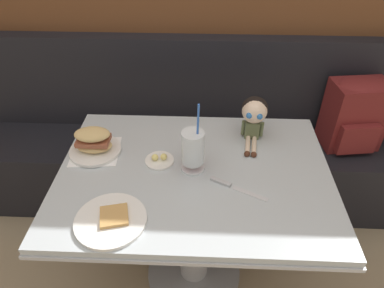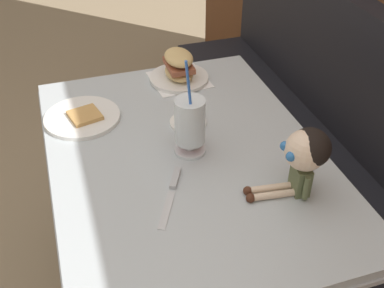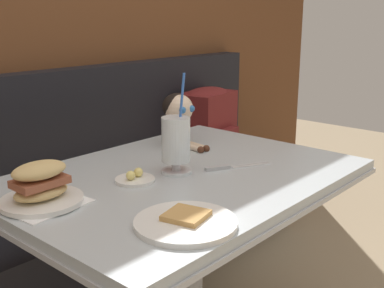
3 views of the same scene
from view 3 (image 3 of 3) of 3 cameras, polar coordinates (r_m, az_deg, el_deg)
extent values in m
cube|color=brown|center=(2.15, -19.12, 13.51)|extent=(4.40, 0.08, 2.40)
cube|color=black|center=(2.16, -13.04, -13.01)|extent=(2.60, 0.48, 0.45)
cube|color=black|center=(2.14, -16.82, 0.77)|extent=(2.60, 0.10, 0.55)
cube|color=#B2BCC1|center=(1.55, -1.27, -3.98)|extent=(1.10, 0.80, 0.03)
cube|color=#B7BABF|center=(1.56, -1.27, -4.78)|extent=(1.11, 0.81, 0.02)
cylinder|color=#A5A8AD|center=(1.70, -1.20, -15.45)|extent=(0.14, 0.14, 0.65)
cylinder|color=white|center=(1.18, -0.74, -9.21)|extent=(0.25, 0.25, 0.01)
cube|color=tan|center=(1.19, -0.70, -8.33)|extent=(0.11, 0.11, 0.01)
cylinder|color=silver|center=(1.55, -1.86, -3.22)|extent=(0.10, 0.10, 0.01)
cylinder|color=silver|center=(1.54, -1.87, -2.51)|extent=(0.03, 0.03, 0.03)
cylinder|color=silver|center=(1.52, -1.90, 0.55)|extent=(0.09, 0.09, 0.14)
cylinder|color=pink|center=(1.52, -1.90, 0.27)|extent=(0.08, 0.08, 0.12)
cylinder|color=blue|center=(1.50, -1.29, 4.18)|extent=(0.02, 0.03, 0.22)
cube|color=white|center=(1.37, -17.13, -6.63)|extent=(0.22, 0.22, 0.00)
cylinder|color=white|center=(1.36, -17.15, -6.32)|extent=(0.22, 0.22, 0.01)
ellipsoid|color=tan|center=(1.36, -17.23, -5.35)|extent=(0.15, 0.10, 0.04)
cube|color=#995138|center=(1.35, -17.32, -4.23)|extent=(0.14, 0.09, 0.02)
ellipsoid|color=tan|center=(1.34, -17.43, -2.94)|extent=(0.15, 0.10, 0.04)
cylinder|color=white|center=(1.48, -6.68, -4.18)|extent=(0.12, 0.12, 0.01)
sphere|color=#F4E07A|center=(1.46, -7.18, -3.66)|extent=(0.03, 0.03, 0.03)
sphere|color=#F4E07A|center=(1.49, -6.29, -3.29)|extent=(0.03, 0.03, 0.03)
cube|color=silver|center=(1.63, 6.91, -2.47)|extent=(0.13, 0.08, 0.00)
cube|color=#B2B5BA|center=(1.58, 3.00, -2.82)|extent=(0.08, 0.05, 0.01)
cube|color=#5B6642|center=(1.87, -1.55, 1.23)|extent=(0.07, 0.05, 0.08)
sphere|color=beige|center=(1.85, -1.57, 4.16)|extent=(0.11, 0.11, 0.11)
ellipsoid|color=black|center=(1.85, -1.81, 4.46)|extent=(0.12, 0.12, 0.10)
sphere|color=#2D6BB2|center=(1.80, -1.12, 3.98)|extent=(0.03, 0.03, 0.03)
sphere|color=#2D6BB2|center=(1.82, -0.06, 4.16)|extent=(0.03, 0.03, 0.03)
cylinder|color=beige|center=(1.81, -0.26, -0.30)|extent=(0.03, 0.12, 0.02)
cylinder|color=beige|center=(1.83, 0.40, -0.15)|extent=(0.03, 0.12, 0.02)
sphere|color=#4C2819|center=(1.77, 1.02, -0.69)|extent=(0.03, 0.03, 0.03)
sphere|color=#4C2819|center=(1.78, 1.69, -0.53)|extent=(0.03, 0.03, 0.03)
cylinder|color=#5B6642|center=(1.84, -2.53, 1.15)|extent=(0.02, 0.02, 0.07)
cylinder|color=#5B6642|center=(1.89, -0.60, 1.55)|extent=(0.02, 0.02, 0.07)
cube|color=maroon|center=(2.58, 1.75, 1.90)|extent=(0.32, 0.24, 0.38)
cube|color=maroon|center=(2.53, 3.83, -0.20)|extent=(0.21, 0.08, 0.17)
ellipsoid|color=maroon|center=(2.54, 1.79, 5.85)|extent=(0.31, 0.23, 0.07)
camera|label=1|loc=(1.20, 50.98, 32.90)|focal=33.02mm
camera|label=2|loc=(2.29, 26.24, 23.79)|focal=44.72mm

